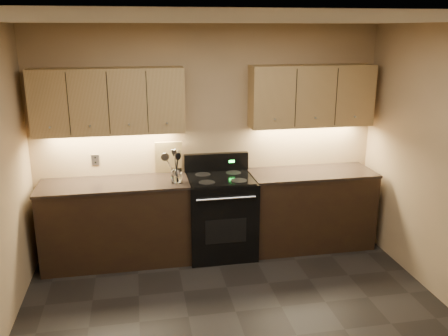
# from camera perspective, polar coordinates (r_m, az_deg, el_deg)

# --- Properties ---
(ceiling) EXTENTS (4.00, 4.00, 0.00)m
(ceiling) POSITION_cam_1_polar(r_m,az_deg,el_deg) (3.44, 3.35, 17.33)
(ceiling) COLOR silver
(ceiling) RESTS_ON wall_back
(wall_back) EXTENTS (4.00, 0.04, 2.60)m
(wall_back) POSITION_cam_1_polar(r_m,az_deg,el_deg) (5.54, -1.84, 3.45)
(wall_back) COLOR tan
(wall_back) RESTS_ON ground
(counter_left) EXTENTS (1.62, 0.62, 0.93)m
(counter_left) POSITION_cam_1_polar(r_m,az_deg,el_deg) (5.46, -12.82, -6.39)
(counter_left) COLOR black
(counter_left) RESTS_ON ground
(counter_right) EXTENTS (1.46, 0.62, 0.93)m
(counter_right) POSITION_cam_1_polar(r_m,az_deg,el_deg) (5.81, 10.33, -4.83)
(counter_right) COLOR black
(counter_right) RESTS_ON ground
(stove) EXTENTS (0.76, 0.68, 1.14)m
(stove) POSITION_cam_1_polar(r_m,az_deg,el_deg) (5.50, -0.42, -5.61)
(stove) COLOR black
(stove) RESTS_ON ground
(upper_cab_left) EXTENTS (1.60, 0.30, 0.70)m
(upper_cab_left) POSITION_cam_1_polar(r_m,az_deg,el_deg) (5.25, -13.69, 7.82)
(upper_cab_left) COLOR tan
(upper_cab_left) RESTS_ON wall_back
(upper_cab_right) EXTENTS (1.44, 0.30, 0.70)m
(upper_cab_right) POSITION_cam_1_polar(r_m,az_deg,el_deg) (5.61, 10.49, 8.54)
(upper_cab_right) COLOR tan
(upper_cab_right) RESTS_ON wall_back
(outlet_plate) EXTENTS (0.08, 0.01, 0.12)m
(outlet_plate) POSITION_cam_1_polar(r_m,az_deg,el_deg) (5.54, -15.22, 0.94)
(outlet_plate) COLOR #B2B5BA
(outlet_plate) RESTS_ON wall_back
(utensil_crock) EXTENTS (0.12, 0.12, 0.15)m
(utensil_crock) POSITION_cam_1_polar(r_m,az_deg,el_deg) (5.19, -5.71, -0.99)
(utensil_crock) COLOR white
(utensil_crock) RESTS_ON counter_left
(cutting_board) EXTENTS (0.31, 0.10, 0.38)m
(cutting_board) POSITION_cam_1_polar(r_m,az_deg,el_deg) (5.49, -6.70, 1.29)
(cutting_board) COLOR tan
(cutting_board) RESTS_ON counter_left
(wooden_spoon) EXTENTS (0.13, 0.15, 0.35)m
(wooden_spoon) POSITION_cam_1_polar(r_m,az_deg,el_deg) (5.15, -5.94, 0.23)
(wooden_spoon) COLOR tan
(wooden_spoon) RESTS_ON utensil_crock
(black_spoon) EXTENTS (0.10, 0.13, 0.34)m
(black_spoon) POSITION_cam_1_polar(r_m,az_deg,el_deg) (5.18, -5.92, 0.26)
(black_spoon) COLOR black
(black_spoon) RESTS_ON utensil_crock
(black_turner) EXTENTS (0.11, 0.18, 0.35)m
(black_turner) POSITION_cam_1_polar(r_m,az_deg,el_deg) (5.13, -5.67, 0.18)
(black_turner) COLOR black
(black_turner) RESTS_ON utensil_crock
(steel_spatula) EXTENTS (0.16, 0.12, 0.39)m
(steel_spatula) POSITION_cam_1_polar(r_m,az_deg,el_deg) (5.16, -5.34, 0.49)
(steel_spatula) COLOR silver
(steel_spatula) RESTS_ON utensil_crock
(steel_skimmer) EXTENTS (0.24, 0.13, 0.35)m
(steel_skimmer) POSITION_cam_1_polar(r_m,az_deg,el_deg) (5.14, -5.48, 0.26)
(steel_skimmer) COLOR silver
(steel_skimmer) RESTS_ON utensil_crock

